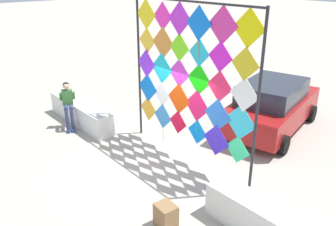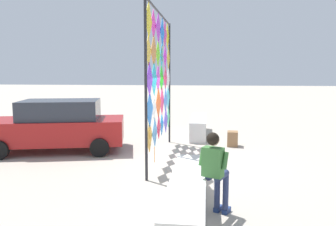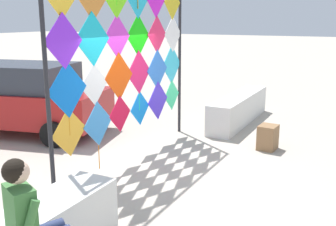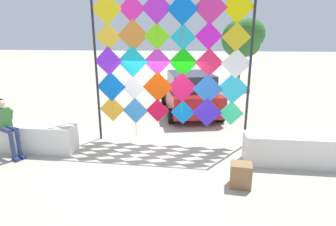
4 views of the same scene
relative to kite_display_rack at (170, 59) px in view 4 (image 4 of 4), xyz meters
The scene contains 8 objects.
ground 2.70m from the kite_display_rack, 107.96° to the right, with size 120.00×120.00×0.00m, color #ADA393.
plaza_ledge_left 4.97m from the kite_display_rack, 165.70° to the right, with size 3.46×0.63×0.77m, color silver.
plaza_ledge_right 4.54m from the kite_display_rack, 16.11° to the right, with size 3.46×0.63×0.77m, color silver.
kite_display_rack is the anchor object (origin of this frame).
seated_vendor 4.76m from the kite_display_rack, 159.17° to the right, with size 0.78×0.64×1.62m.
parked_car 3.98m from the kite_display_rack, 83.09° to the left, with size 2.91×4.78×1.73m.
cardboard_box_large 3.79m from the kite_display_rack, 52.15° to the right, with size 0.44×0.37×0.54m, color olive.
tree_palm_like 11.08m from the kite_display_rack, 71.61° to the left, with size 2.63×2.66×4.33m.
Camera 4 is at (1.18, -7.03, 3.16)m, focal length 28.78 mm.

